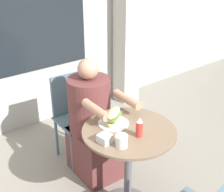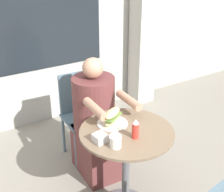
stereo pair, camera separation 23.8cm
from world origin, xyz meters
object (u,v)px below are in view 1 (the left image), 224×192
Objects in this scene: drink_cup at (122,141)px; condiment_bottle at (139,128)px; sandwich_on_plate at (113,118)px; seated_diner at (92,127)px; cafe_table at (129,152)px; diner_chair at (73,109)px.

condiment_bottle is at bearing 7.32° from drink_cup.
seated_diner is at bearing 78.84° from sandwich_on_plate.
cafe_table is 5.04× the size of condiment_bottle.
condiment_bottle is at bearing -81.66° from sandwich_on_plate.
condiment_bottle is (-0.00, -0.11, 0.27)m from cafe_table.
cafe_table is 0.91m from diner_chair.
seated_diner reaches higher than condiment_bottle.
condiment_bottle is (-0.05, -0.66, 0.34)m from seated_diner.
diner_chair is (0.05, 0.91, -0.03)m from cafe_table.
drink_cup is at bearing -172.68° from condiment_bottle.
sandwich_on_plate is (-0.04, 0.14, 0.25)m from cafe_table.
seated_diner is 0.53m from sandwich_on_plate.
cafe_table is 0.29m from condiment_bottle.
seated_diner reaches higher than sandwich_on_plate.
diner_chair is 0.82m from sandwich_on_plate.
seated_diner is 0.79m from drink_cup.
seated_diner is 7.62× the size of condiment_bottle.
seated_diner is at bearing 85.58° from cafe_table.
drink_cup is (-0.14, -0.27, -0.01)m from sandwich_on_plate.
cafe_table is 3.15× the size of sandwich_on_plate.
seated_diner is at bearing 86.07° from condiment_bottle.
sandwich_on_plate is at bearing 105.50° from cafe_table.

